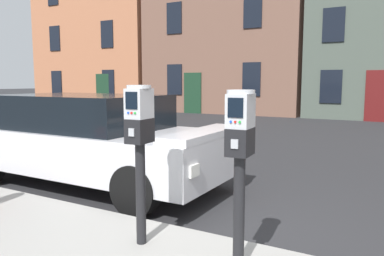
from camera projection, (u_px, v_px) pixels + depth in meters
name	position (u px, v px, depth m)	size (l,w,h in m)	color
ground_plane	(188.00, 251.00, 3.61)	(160.00, 160.00, 0.00)	#28282B
parking_meter_near_kerb	(140.00, 136.00, 3.35)	(0.23, 0.26, 1.45)	black
parking_meter_twin_adjacent	(240.00, 147.00, 2.89)	(0.23, 0.26, 1.42)	black
parked_car_red_compact	(90.00, 138.00, 5.92)	(4.43, 1.86, 1.42)	silver
townhouse_brownstone	(116.00, 23.00, 25.68)	(8.76, 6.83, 11.32)	#B7704C
townhouse_brick_corner	(235.00, 26.00, 21.14)	(8.61, 6.15, 9.54)	brown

